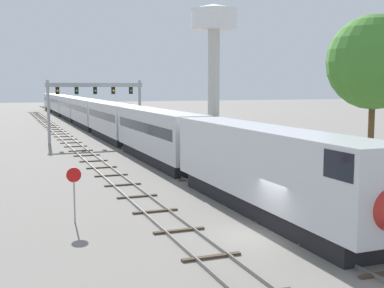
% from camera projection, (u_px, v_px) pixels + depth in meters
% --- Properties ---
extents(ground_plane, '(400.00, 400.00, 0.00)m').
position_uv_depth(ground_plane, '(263.00, 235.00, 23.52)').
color(ground_plane, gray).
extents(track_main, '(2.60, 200.00, 0.16)m').
position_uv_depth(track_main, '(91.00, 129.00, 79.88)').
color(track_main, slate).
rests_on(track_main, ground).
extents(track_near, '(2.60, 160.00, 0.16)m').
position_uv_depth(track_near, '(73.00, 144.00, 59.38)').
color(track_near, slate).
rests_on(track_near, ground).
extents(passenger_train, '(3.04, 140.91, 4.80)m').
position_uv_depth(passenger_train, '(87.00, 112.00, 83.44)').
color(passenger_train, silver).
rests_on(passenger_train, ground).
extents(signal_gantry, '(12.10, 0.49, 7.74)m').
position_uv_depth(signal_gantry, '(95.00, 96.00, 62.48)').
color(signal_gantry, '#999BA0').
rests_on(signal_gantry, ground).
extents(water_tower, '(10.11, 10.11, 24.59)m').
position_uv_depth(water_tower, '(214.00, 28.00, 107.73)').
color(water_tower, beige).
rests_on(water_tower, ground).
extents(stop_sign, '(0.76, 0.08, 2.88)m').
position_uv_depth(stop_sign, '(74.00, 187.00, 25.51)').
color(stop_sign, gray).
rests_on(stop_sign, ground).
extents(trackside_tree_left, '(8.45, 8.45, 13.35)m').
position_uv_depth(trackside_tree_left, '(374.00, 62.00, 44.38)').
color(trackside_tree_left, brown).
rests_on(trackside_tree_left, ground).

